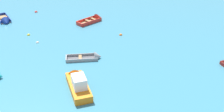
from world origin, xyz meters
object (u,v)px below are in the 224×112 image
Objects in this scene: mooring_buoy_near_foreground at (29,35)px; mooring_buoy_outer_edge at (37,43)px; mooring_buoy_between_boats_left at (121,35)px; rowboat_deep_blue_cluster_outer at (5,21)px; motor_launch_orange_midfield_right at (78,83)px; rowboat_red_center at (95,19)px; rowboat_grey_back_row_center at (92,57)px; mooring_buoy_central at (36,12)px.

mooring_buoy_near_foreground is 3.00m from mooring_buoy_outer_edge.
rowboat_deep_blue_cluster_outer is at bearing 178.16° from mooring_buoy_between_boats_left.
motor_launch_orange_midfield_right reaches higher than mooring_buoy_between_boats_left.
mooring_buoy_near_foreground is at bearing -134.82° from rowboat_red_center.
motor_launch_orange_midfield_right is at bearing -85.70° from rowboat_grey_back_row_center.
mooring_buoy_near_foreground is (-10.90, 10.38, -0.58)m from motor_launch_orange_midfield_right.
motor_launch_orange_midfield_right is 13.47m from mooring_buoy_between_boats_left.
rowboat_red_center is 10.54m from mooring_buoy_outer_edge.
rowboat_deep_blue_cluster_outer is 9.83m from mooring_buoy_outer_edge.
rowboat_deep_blue_cluster_outer is at bearing 154.07° from rowboat_grey_back_row_center.
motor_launch_orange_midfield_right reaches higher than mooring_buoy_near_foreground.
rowboat_red_center is 10.37m from mooring_buoy_near_foreground.
mooring_buoy_central is 1.21× the size of mooring_buoy_outer_edge.
rowboat_red_center is at bearing 101.45° from motor_launch_orange_midfield_right.
rowboat_grey_back_row_center is at bearing -74.98° from rowboat_red_center.
rowboat_grey_back_row_center is 1.03× the size of rowboat_deep_blue_cluster_outer.
mooring_buoy_outer_edge is at bearing -34.04° from rowboat_deep_blue_cluster_outer.
rowboat_red_center is 10.38× the size of mooring_buoy_near_foreground.
rowboat_red_center is at bearing 45.18° from mooring_buoy_near_foreground.
rowboat_grey_back_row_center is 9.00× the size of mooring_buoy_central.
rowboat_deep_blue_cluster_outer reaches higher than mooring_buoy_central.
mooring_buoy_between_boats_left is at bearing -1.84° from rowboat_deep_blue_cluster_outer.
motor_launch_orange_midfield_right reaches higher than mooring_buoy_outer_edge.
rowboat_deep_blue_cluster_outer is (-16.29, 7.92, 0.04)m from rowboat_grey_back_row_center.
rowboat_red_center reaches higher than mooring_buoy_between_boats_left.
mooring_buoy_central is (-10.63, 1.44, -0.23)m from rowboat_red_center.
rowboat_grey_back_row_center is 10.17× the size of mooring_buoy_near_foreground.
mooring_buoy_between_boats_left is at bearing -20.26° from mooring_buoy_central.
mooring_buoy_central is 12.09m from mooring_buoy_outer_edge.
rowboat_deep_blue_cluster_outer is at bearing 140.18° from motor_launch_orange_midfield_right.
mooring_buoy_central is 1.13× the size of mooring_buoy_between_boats_left.
motor_launch_orange_midfield_right is at bearing -53.43° from mooring_buoy_central.
rowboat_grey_back_row_center is 12.10m from rowboat_red_center.
mooring_buoy_near_foreground is at bearing -166.38° from mooring_buoy_between_boats_left.
motor_launch_orange_midfield_right is at bearing -96.28° from mooring_buoy_between_boats_left.
motor_launch_orange_midfield_right reaches higher than mooring_buoy_central.
mooring_buoy_near_foreground is at bearing 140.17° from mooring_buoy_outer_edge.
motor_launch_orange_midfield_right reaches higher than rowboat_red_center.
motor_launch_orange_midfield_right is at bearing -43.60° from mooring_buoy_near_foreground.
mooring_buoy_near_foreground is 1.00× the size of mooring_buoy_between_boats_left.
mooring_buoy_near_foreground reaches higher than mooring_buoy_outer_edge.
mooring_buoy_central is at bearing 117.70° from mooring_buoy_outer_edge.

